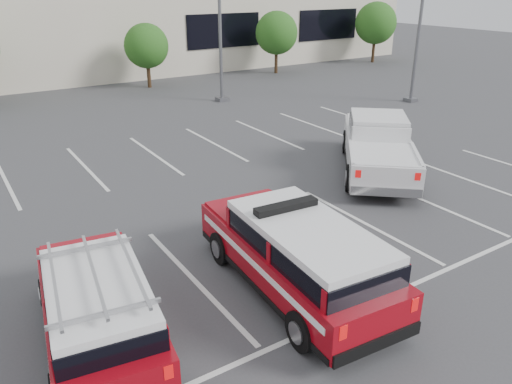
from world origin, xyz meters
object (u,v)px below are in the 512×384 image
tree_mid_right (148,47)px  light_pole_right (422,5)px  tree_right (277,34)px  ladder_suv (98,313)px  light_pole_mid (219,5)px  fire_chief_suv (296,259)px  white_pickup (377,150)px  convention_building (29,6)px  tree_far_right (376,24)px

tree_mid_right → light_pole_right: light_pole_right is taller
tree_right → light_pole_right: 12.32m
tree_right → ladder_suv: tree_right is taller
light_pole_mid → fire_chief_suv: (-7.98, -17.56, -4.39)m
tree_right → white_pickup: size_ratio=0.71×
convention_building → tree_right: convention_building is taller
light_pole_right → fire_chief_suv: 21.00m
fire_chief_suv → ladder_suv: (-4.17, 0.54, -0.07)m
tree_far_right → fire_chief_suv: tree_far_right is taller
tree_far_right → light_pole_right: bearing=-127.0°
fire_chief_suv → tree_mid_right: bearing=79.9°
white_pickup → tree_right: bearing=105.4°
tree_mid_right → light_pole_mid: bearing=-72.5°
convention_building → white_pickup: 29.77m
light_pole_right → fire_chief_suv: bearing=-145.8°
tree_right → tree_far_right: (10.00, 0.00, 0.27)m
tree_mid_right → light_pole_right: size_ratio=0.39×
light_pole_mid → fire_chief_suv: size_ratio=1.81×
tree_mid_right → fire_chief_suv: size_ratio=0.70×
light_pole_right → tree_right: bearing=94.3°
tree_right → ladder_suv: bearing=-131.3°
light_pole_mid → ladder_suv: 21.38m
light_pole_mid → white_pickup: (-0.91, -13.05, -4.42)m
tree_right → light_pole_right: bearing=-85.7°
light_pole_right → fire_chief_suv: light_pole_right is taller
tree_far_right → convention_building: bearing=158.5°
tree_mid_right → light_pole_mid: light_pole_mid is taller
tree_mid_right → fire_chief_suv: (-6.07, -23.60, -1.71)m
ladder_suv → light_pole_mid: bearing=62.7°
tree_right → light_pole_mid: bearing=-143.2°
tree_far_right → light_pole_mid: bearing=-161.5°
light_pole_right → ladder_suv: 24.25m
convention_building → tree_right: size_ratio=13.58×
light_pole_mid → light_pole_right: same height
fire_chief_suv → white_pickup: bearing=36.8°
tree_mid_right → convention_building: bearing=116.6°
convention_building → light_pole_mid: 17.27m
convention_building → fire_chief_suv: bearing=-92.0°
fire_chief_suv → ladder_suv: size_ratio=1.17×
tree_mid_right → white_pickup: 19.20m
light_pole_right → tree_mid_right: bearing=132.2°
light_pole_mid → tree_far_right: bearing=18.5°
tree_mid_right → fire_chief_suv: tree_mid_right is taller
tree_right → fire_chief_suv: (-16.07, -23.60, -1.98)m
white_pickup → tree_far_right: bearing=85.8°
fire_chief_suv → light_pole_right: bearing=38.5°
white_pickup → light_pole_right: bearing=76.1°
convention_building → tree_right: 17.96m
convention_building → tree_far_right: (24.91, -9.82, -1.68)m
convention_building → light_pole_mid: convention_building is taller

